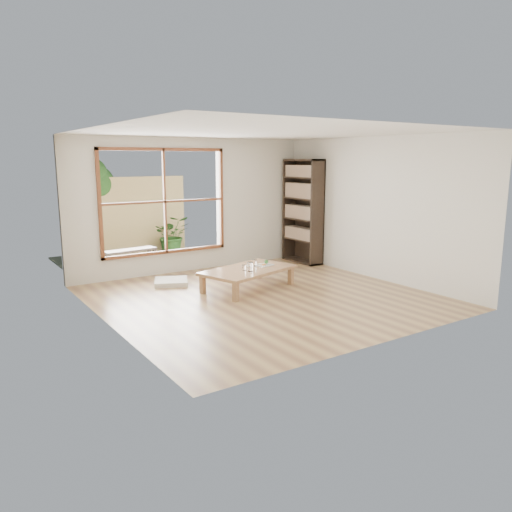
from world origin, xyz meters
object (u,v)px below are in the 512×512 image
(low_table, at_px, (248,271))
(bookshelf, at_px, (303,211))
(food_tray, at_px, (265,264))
(garden_bench, at_px, (130,252))

(low_table, xyz_separation_m, bookshelf, (2.21, 1.27, 0.79))
(low_table, relative_size, food_tray, 5.51)
(low_table, distance_m, garden_bench, 3.03)
(bookshelf, distance_m, food_tray, 2.31)
(low_table, bearing_deg, garden_bench, 94.63)
(bookshelf, bearing_deg, low_table, -150.03)
(food_tray, height_order, garden_bench, food_tray)
(garden_bench, bearing_deg, food_tray, -68.76)
(bookshelf, height_order, food_tray, bookshelf)
(garden_bench, bearing_deg, bookshelf, -31.77)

